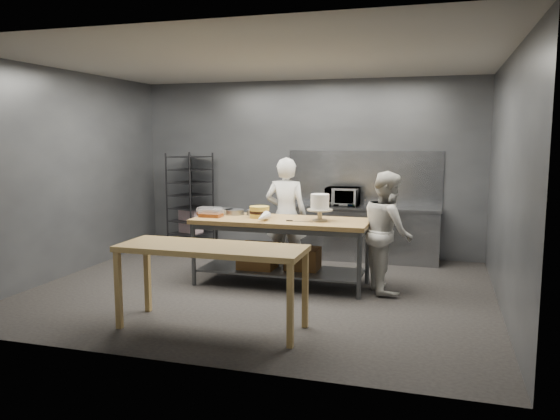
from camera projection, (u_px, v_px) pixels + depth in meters
name	position (u px, v px, depth m)	size (l,w,h in m)	color
ground	(262.00, 289.00, 7.34)	(6.00, 6.00, 0.00)	black
back_wall	(307.00, 168.00, 9.51)	(6.00, 0.04, 3.00)	#4C4F54
work_table	(279.00, 244.00, 7.53)	(2.40, 0.90, 0.92)	olive
near_counter	(211.00, 254.00, 5.76)	(2.00, 0.70, 0.90)	#A38143
back_counter	(360.00, 233.00, 9.07)	(2.60, 0.60, 0.90)	slate
splashback_panel	(364.00, 177.00, 9.23)	(2.60, 0.02, 0.90)	slate
speed_rack	(190.00, 203.00, 9.80)	(0.76, 0.79, 1.75)	black
chef_behind	(286.00, 215.00, 8.18)	(0.63, 0.42, 1.73)	white
chef_right	(387.00, 232.00, 7.17)	(0.78, 0.61, 1.60)	beige
microwave	(343.00, 196.00, 9.07)	(0.54, 0.37, 0.30)	black
frosted_cake_stand	(320.00, 204.00, 7.26)	(0.34, 0.34, 0.36)	#BCB096
layer_cake	(259.00, 212.00, 7.57)	(0.27, 0.27, 0.16)	gold
cake_pans	(236.00, 212.00, 7.90)	(0.79, 0.34, 0.07)	gray
piping_bag	(262.00, 217.00, 7.22)	(0.12, 0.12, 0.38)	white
offset_spatula	(296.00, 221.00, 7.25)	(0.36, 0.02, 0.02)	slate
pastry_clamshells	(210.00, 212.00, 7.74)	(0.41, 0.38, 0.11)	brown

